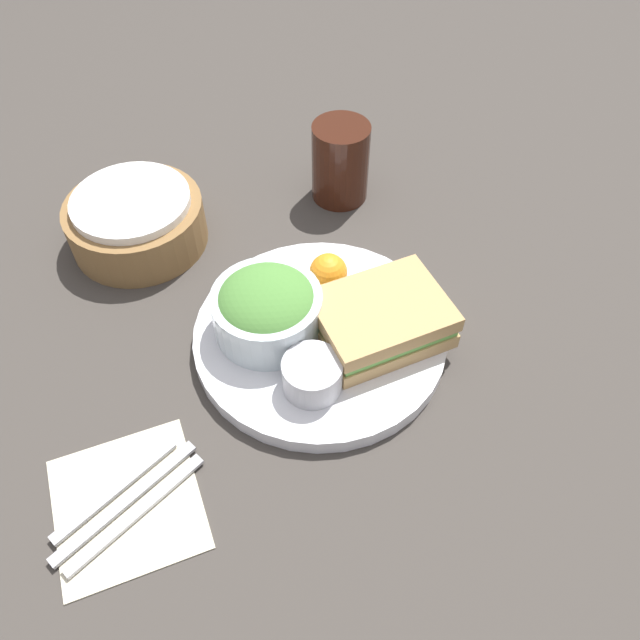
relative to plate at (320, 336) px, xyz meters
The scene contains 12 objects.
ground_plane 0.01m from the plate, ahead, with size 4.00×4.00×0.00m, color #3D3833.
plate is the anchor object (origin of this frame).
sandwich 0.08m from the plate, 23.75° to the right, with size 0.15×0.12×0.05m.
salad_bowl 0.08m from the plate, 154.71° to the left, with size 0.13×0.13×0.07m.
dressing_cup 0.09m from the plate, 117.56° to the right, with size 0.07×0.07×0.04m, color #B7B7BC.
orange_wedge 0.08m from the plate, 60.66° to the left, with size 0.05×0.05×0.05m, color orange.
drink_glass 0.29m from the plate, 62.69° to the left, with size 0.08×0.08×0.12m, color #38190F.
bread_basket 0.31m from the plate, 123.15° to the left, with size 0.19×0.19×0.08m.
napkin 0.29m from the plate, 154.62° to the right, with size 0.14×0.15×0.00m, color beige.
fork 0.29m from the plate, 151.04° to the right, with size 0.17×0.01×0.01m, color #B2B2B7.
knife 0.29m from the plate, 154.62° to the right, with size 0.17×0.01×0.01m, color #B2B2B7.
spoon 0.29m from the plate, 158.20° to the right, with size 0.15×0.01×0.01m, color #B2B2B7.
Camera 1 is at (-0.17, -0.44, 0.61)m, focal length 35.00 mm.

